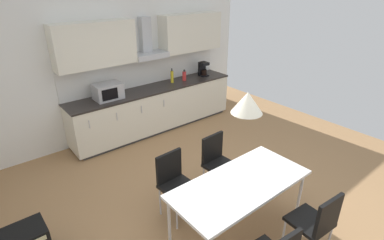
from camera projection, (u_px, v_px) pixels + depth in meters
name	position (u px, v px, depth m)	size (l,w,h in m)	color
ground_plane	(213.00, 207.00, 4.09)	(7.61, 8.48, 0.02)	#9E754C
wall_back	(109.00, 61.00, 5.49)	(6.09, 0.10, 2.90)	white
kitchen_counter	(156.00, 108.00, 6.07)	(3.47, 0.64, 0.88)	#333333
backsplash_tile	(146.00, 72.00, 5.98)	(3.45, 0.02, 0.51)	silver
upper_wall_cabinets	(148.00, 38.00, 5.59)	(3.45, 0.40, 0.74)	silver
microwave	(108.00, 91.00, 5.28)	(0.48, 0.35, 0.28)	#ADADB2
coffee_maker	(203.00, 69.00, 6.57)	(0.18, 0.19, 0.30)	black
bottle_yellow	(172.00, 77.00, 6.13)	(0.06, 0.06, 0.29)	yellow
bottle_red	(184.00, 76.00, 6.27)	(0.08, 0.08, 0.23)	red
dining_table	(240.00, 186.00, 3.38)	(1.65, 0.76, 0.74)	white
chair_near_right	(317.00, 220.00, 3.12)	(0.43, 0.43, 0.87)	black
chair_far_right	(217.00, 159.00, 4.20)	(0.42, 0.42, 0.87)	black
chair_far_left	(174.00, 179.00, 3.77)	(0.42, 0.42, 0.87)	black
pendant_lamp	(247.00, 103.00, 2.95)	(0.32, 0.32, 0.22)	silver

